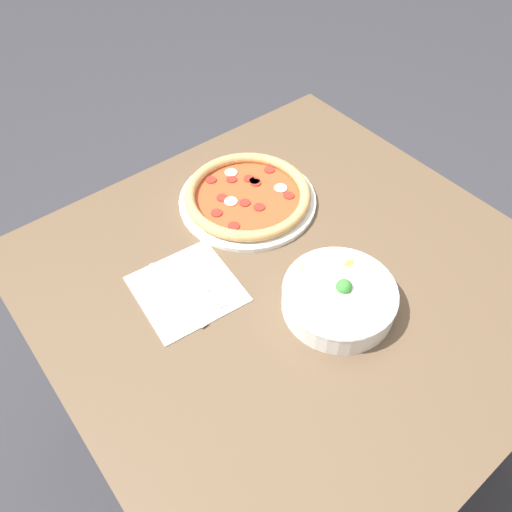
{
  "coord_description": "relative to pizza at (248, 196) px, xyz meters",
  "views": [
    {
      "loc": [
        0.47,
        0.46,
        1.58
      ],
      "look_at": [
        0.04,
        -0.08,
        0.79
      ],
      "focal_mm": 35.0,
      "sensor_mm": 36.0,
      "label": 1
    }
  ],
  "objects": [
    {
      "name": "pizza",
      "position": [
        0.0,
        0.0,
        0.0
      ],
      "size": [
        0.33,
        0.33,
        0.04
      ],
      "color": "white",
      "rests_on": "dining_table"
    },
    {
      "name": "knife",
      "position": [
        0.28,
        0.12,
        -0.01
      ],
      "size": [
        0.01,
        0.2,
        0.01
      ],
      "rotation": [
        0.0,
        0.0,
        1.57
      ],
      "color": "silver",
      "rests_on": "napkin"
    },
    {
      "name": "ground_plane",
      "position": [
        0.06,
        0.24,
        -0.78
      ],
      "size": [
        8.0,
        8.0,
        0.0
      ],
      "primitive_type": "plane",
      "color": "#333338"
    },
    {
      "name": "fork",
      "position": [
        0.23,
        0.13,
        -0.01
      ],
      "size": [
        0.01,
        0.17,
        0.0
      ],
      "rotation": [
        0.0,
        0.0,
        1.57
      ],
      "color": "silver",
      "rests_on": "napkin"
    },
    {
      "name": "napkin",
      "position": [
        0.26,
        0.13,
        -0.02
      ],
      "size": [
        0.21,
        0.21,
        0.0
      ],
      "color": "white",
      "rests_on": "dining_table"
    },
    {
      "name": "dining_table",
      "position": [
        0.06,
        0.24,
        -0.13
      ],
      "size": [
        1.0,
        0.99,
        0.77
      ],
      "color": "brown",
      "rests_on": "ground_plane"
    },
    {
      "name": "bowl",
      "position": [
        0.05,
        0.35,
        0.01
      ],
      "size": [
        0.22,
        0.22,
        0.07
      ],
      "color": "white",
      "rests_on": "dining_table"
    }
  ]
}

